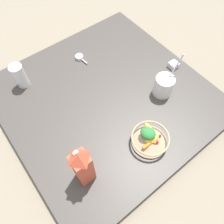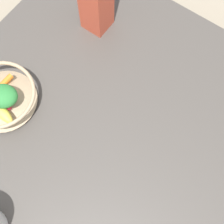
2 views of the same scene
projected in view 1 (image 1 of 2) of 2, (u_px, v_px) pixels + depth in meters
The scene contains 8 objects.
ground_plane at pixel (106, 100), 1.30m from camera, with size 6.00×6.00×0.00m, color gray.
countertop at pixel (106, 98), 1.27m from camera, with size 1.10×1.10×0.05m.
fruit_bowl at pixel (150, 138), 1.07m from camera, with size 0.19×0.19×0.09m.
milk_carton at pixel (82, 167), 0.90m from camera, with size 0.07×0.07×0.28m.
yogurt_tub at pixel (164, 85), 1.21m from camera, with size 0.15×0.11×0.25m.
drinking_cup at pixel (20, 75), 1.23m from camera, with size 0.07×0.07×0.15m.
spice_jar at pixel (173, 65), 1.35m from camera, with size 0.05×0.05×0.03m.
measuring_scoop at pixel (80, 57), 1.39m from camera, with size 0.05×0.10×0.02m.
Camera 1 is at (0.42, 0.59, 1.08)m, focal length 35.00 mm.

